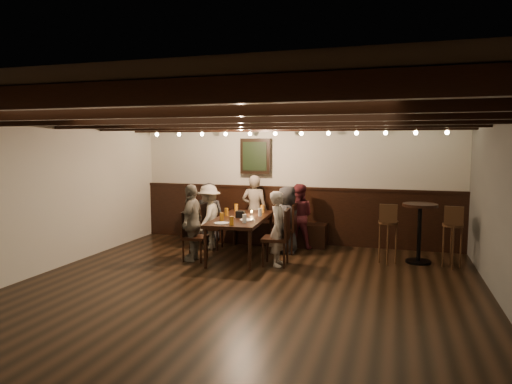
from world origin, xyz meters
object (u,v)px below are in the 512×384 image
(person_bench_left, at_px, (209,213))
(person_left_near, at_px, (209,217))
(chair_left_far, at_px, (194,245))
(person_left_far, at_px, (192,223))
(chair_right_near, at_px, (285,238))
(person_bench_centre, at_px, (254,210))
(dining_table, at_px, (241,220))
(chair_right_far, at_px, (277,248))
(bar_stool_left, at_px, (388,241))
(person_right_far, at_px, (279,229))
(bar_stool_right, at_px, (452,244))
(person_bench_right, at_px, (298,216))
(high_top_table, at_px, (420,224))
(person_right_near, at_px, (287,220))
(chair_left_near, at_px, (211,235))

(person_bench_left, xyz_separation_m, person_left_near, (0.18, -0.44, 0.00))
(chair_left_far, bearing_deg, person_left_far, -90.00)
(chair_right_near, bearing_deg, chair_left_far, 122.06)
(person_bench_centre, distance_m, person_left_near, 0.96)
(person_bench_left, height_order, person_left_far, person_left_far)
(chair_right_near, bearing_deg, dining_table, 122.03)
(chair_right_far, relative_size, person_bench_left, 0.76)
(person_bench_centre, distance_m, bar_stool_left, 2.72)
(person_bench_centre, distance_m, person_right_far, 1.68)
(dining_table, xyz_separation_m, person_bench_centre, (-0.08, 1.05, 0.05))
(dining_table, xyz_separation_m, chair_left_far, (-0.68, -0.50, -0.39))
(dining_table, xyz_separation_m, bar_stool_right, (3.50, 0.31, -0.27))
(person_bench_centre, bearing_deg, bar_stool_right, 163.90)
(bar_stool_left, bearing_deg, chair_right_far, -157.90)
(chair_right_near, xyz_separation_m, person_bench_right, (0.14, 0.46, 0.34))
(person_right_far, xyz_separation_m, bar_stool_left, (1.72, 0.65, -0.24))
(person_bench_centre, xyz_separation_m, person_left_far, (-0.63, -1.55, -0.04))
(chair_right_near, height_order, bar_stool_right, bar_stool_right)
(person_left_far, bearing_deg, bar_stool_right, 96.50)
(person_left_far, xyz_separation_m, high_top_table, (3.71, 0.97, 0.00))
(person_bench_left, height_order, person_right_near, person_right_near)
(chair_left_near, bearing_deg, person_right_near, 90.00)
(chair_right_near, bearing_deg, bar_stool_right, -98.43)
(chair_left_far, bearing_deg, chair_right_near, 122.06)
(chair_right_near, distance_m, person_left_far, 1.76)
(person_left_far, relative_size, person_right_near, 1.07)
(dining_table, relative_size, person_left_near, 1.58)
(person_bench_centre, relative_size, person_left_far, 1.05)
(person_right_near, bearing_deg, bar_stool_left, -102.33)
(person_right_near, bearing_deg, high_top_table, -95.51)
(chair_right_near, relative_size, person_bench_right, 0.73)
(person_left_near, height_order, person_right_far, same)
(chair_right_far, bearing_deg, person_left_far, 90.00)
(chair_left_far, xyz_separation_m, person_bench_centre, (0.60, 1.55, 0.43))
(person_bench_left, bearing_deg, chair_left_near, 112.01)
(person_left_near, distance_m, person_right_near, 1.50)
(person_right_near, distance_m, bar_stool_left, 1.82)
(person_bench_left, xyz_separation_m, person_bench_right, (1.79, 0.14, 0.01))
(chair_right_near, relative_size, high_top_table, 0.91)
(person_right_far, bearing_deg, chair_left_near, 58.49)
(chair_right_far, bearing_deg, high_top_table, -73.58)
(person_bench_centre, bearing_deg, person_right_far, 116.57)
(chair_left_far, xyz_separation_m, chair_right_far, (1.43, 0.11, 0.03))
(person_bench_left, bearing_deg, person_right_near, 164.74)
(person_left_near, bearing_deg, bar_stool_right, 84.45)
(person_right_far, bearing_deg, person_bench_left, 50.71)
(dining_table, height_order, chair_left_near, chair_left_near)
(person_left_near, relative_size, bar_stool_left, 1.21)
(person_left_near, distance_m, person_left_far, 0.90)
(person_right_far, relative_size, high_top_table, 1.22)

